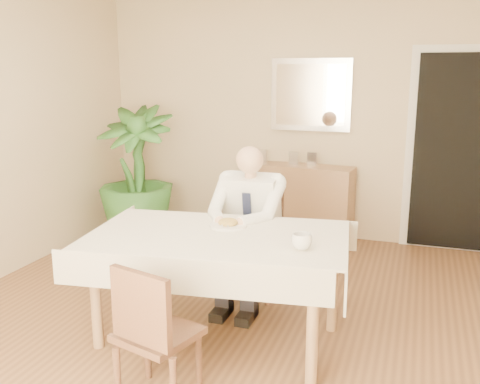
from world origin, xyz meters
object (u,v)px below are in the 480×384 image
(seated_man, at_px, (246,220))
(sideboard, at_px, (305,203))
(dining_table, at_px, (218,246))
(potted_palm, at_px, (136,174))
(coffee_mug, at_px, (302,241))
(chair_near, at_px, (151,330))
(chair_far, at_px, (256,236))

(seated_man, bearing_deg, sideboard, 87.26)
(dining_table, height_order, potted_palm, potted_palm)
(potted_palm, bearing_deg, coffee_mug, -41.02)
(coffee_mug, bearing_deg, sideboard, 101.39)
(dining_table, xyz_separation_m, chair_near, (-0.06, -0.83, -0.21))
(chair_near, xyz_separation_m, sideboard, (0.15, 3.21, -0.05))
(seated_man, height_order, potted_palm, potted_palm)
(chair_far, xyz_separation_m, potted_palm, (-1.64, 0.95, 0.24))
(dining_table, height_order, coffee_mug, coffee_mug)
(sideboard, bearing_deg, dining_table, -86.27)
(chair_near, distance_m, sideboard, 3.22)
(dining_table, bearing_deg, seated_man, 82.86)
(chair_near, relative_size, potted_palm, 0.57)
(chair_near, relative_size, coffee_mug, 6.65)
(dining_table, height_order, chair_near, chair_near)
(dining_table, xyz_separation_m, seated_man, (0.00, 0.59, 0.02))
(dining_table, relative_size, coffee_mug, 14.82)
(chair_far, height_order, seated_man, seated_man)
(dining_table, relative_size, chair_near, 2.23)
(dining_table, bearing_deg, potted_palm, 124.88)
(coffee_mug, relative_size, potted_palm, 0.09)
(chair_far, relative_size, sideboard, 0.84)
(dining_table, distance_m, potted_palm, 2.46)
(chair_near, bearing_deg, coffee_mug, 63.31)
(coffee_mug, bearing_deg, chair_near, -132.61)
(coffee_mug, xyz_separation_m, potted_palm, (-2.23, 1.94, -0.08))
(chair_far, relative_size, seated_man, 0.69)
(chair_far, height_order, sideboard, chair_far)
(dining_table, bearing_deg, coffee_mug, -18.50)
(chair_far, distance_m, chair_near, 1.71)
(seated_man, bearing_deg, chair_near, -92.53)
(chair_near, relative_size, seated_man, 0.66)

